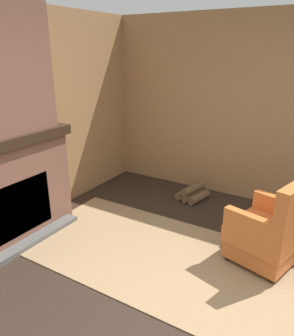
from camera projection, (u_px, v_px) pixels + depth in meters
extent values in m
plane|color=#2D2119|center=(201.00, 315.00, 2.73)|extent=(14.00, 14.00, 0.00)
cube|color=#9E7247|center=(280.00, 113.00, 4.32)|extent=(5.59, 0.06, 2.59)
cube|color=brown|center=(11.00, 194.00, 3.67)|extent=(0.35, 1.48, 1.12)
cube|color=black|center=(20.00, 207.00, 3.64)|extent=(0.08, 0.77, 0.63)
cube|color=#565451|center=(32.00, 241.00, 3.72)|extent=(0.16, 1.33, 0.06)
cube|color=black|center=(2.00, 141.00, 3.46)|extent=(0.45, 1.58, 0.11)
cube|color=#997A56|center=(203.00, 270.00, 3.27)|extent=(4.05, 1.56, 0.01)
cube|color=#C6662D|center=(264.00, 245.00, 3.38)|extent=(0.74, 0.76, 0.24)
cube|color=#C6662D|center=(265.00, 233.00, 3.33)|extent=(0.77, 0.80, 0.18)
cube|color=#C6662D|center=(251.00, 225.00, 3.09)|extent=(0.56, 0.23, 0.20)
cube|color=#C6662D|center=(279.00, 206.00, 3.46)|extent=(0.56, 0.23, 0.20)
cylinder|color=#332319|center=(227.00, 258.00, 3.43)|extent=(0.06, 0.06, 0.06)
cylinder|color=#332319|center=(253.00, 239.00, 3.77)|extent=(0.06, 0.06, 0.06)
cylinder|color=#332319|center=(272.00, 280.00, 3.09)|extent=(0.06, 0.06, 0.06)
cylinder|color=brown|center=(186.00, 193.00, 4.91)|extent=(0.20, 0.43, 0.12)
cylinder|color=brown|center=(192.00, 195.00, 4.84)|extent=(0.20, 0.43, 0.12)
cylinder|color=brown|center=(199.00, 197.00, 4.76)|extent=(0.20, 0.43, 0.12)
cylinder|color=brown|center=(193.00, 189.00, 4.80)|extent=(0.20, 0.43, 0.12)
cube|color=black|center=(46.00, 119.00, 3.95)|extent=(0.12, 0.20, 0.13)
cube|color=silver|center=(50.00, 119.00, 3.92)|extent=(0.01, 0.04, 0.02)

